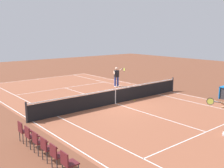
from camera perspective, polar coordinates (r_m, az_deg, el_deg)
name	(u,v)px	position (r m, az deg, el deg)	size (l,w,h in m)	color
ground_plane	(115,104)	(16.93, 0.71, -4.24)	(60.00, 60.00, 0.00)	brown
court_slab	(115,104)	(16.93, 0.71, -4.23)	(24.20, 11.40, 0.00)	#935138
court_line_markings	(115,104)	(16.93, 0.71, -4.22)	(23.85, 11.05, 0.01)	white
tennis_net	(115,96)	(16.81, 0.72, -2.62)	(0.10, 11.70, 1.08)	#2D2D33
tennis_player_near	(117,76)	(22.01, 1.03, 1.77)	(1.17, 0.74, 1.70)	navy
tennis_ball	(135,100)	(17.71, 4.88, -3.48)	(0.07, 0.07, 0.07)	#CCE01E
spectator_chair_0	(68,162)	(8.59, -9.47, -16.28)	(0.44, 0.44, 0.88)	#38383D
spectator_chair_1	(57,154)	(9.16, -11.81, -14.57)	(0.44, 0.44, 0.88)	#38383D
spectator_chair_2	(47,147)	(9.74, -13.84, -13.04)	(0.44, 0.44, 0.88)	#38383D
spectator_chair_3	(38,141)	(10.35, -15.61, -11.67)	(0.44, 0.44, 0.88)	#38383D
spectator_chair_4	(30,135)	(10.96, -17.17, -10.45)	(0.44, 0.44, 0.88)	#38383D
spectator_chair_5	(23,130)	(11.59, -18.56, -9.35)	(0.44, 0.44, 0.88)	#38383D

